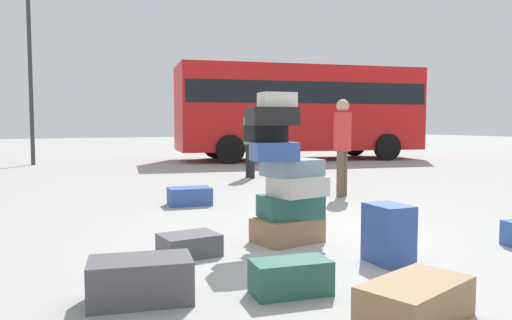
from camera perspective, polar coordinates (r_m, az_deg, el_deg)
name	(u,v)px	position (r m, az deg, el deg)	size (l,w,h in m)	color
ground_plane	(309,242)	(5.39, 6.05, -9.27)	(80.00, 80.00, 0.00)	#9E9E99
suitcase_tower	(286,183)	(5.26, 3.41, -2.59)	(0.85, 0.61, 1.57)	olive
suitcase_brown_left_side	(415,301)	(3.43, 17.72, -15.12)	(0.77, 0.43, 0.26)	olive
suitcase_charcoal_right_side	(141,280)	(3.70, -13.03, -13.18)	(0.71, 0.41, 0.31)	#4C4C51
suitcase_teal_upright_blue	(291,277)	(3.77, 3.97, -13.17)	(0.57, 0.30, 0.25)	#26594C
suitcase_navy_white_trunk	(190,196)	(7.75, -7.58, -4.12)	(0.64, 0.42, 0.27)	#334F99
suitcase_navy_behind_tower	(388,234)	(4.67, 14.86, -8.14)	(0.30, 0.41, 0.53)	#334F99
suitcase_charcoal_foreground_far	(189,245)	(4.85, -7.62, -9.56)	(0.53, 0.40, 0.21)	#4C4C51
person_bearded_onlooker	(342,139)	(8.65, 9.82, 2.37)	(0.30, 0.30, 1.66)	brown
person_tourist_with_camera	(250,137)	(11.40, -0.67, 2.69)	(0.30, 0.34, 1.60)	black
parked_bus	(299,106)	(17.40, 4.94, 6.10)	(8.68, 4.29, 3.15)	red
lamp_post	(29,35)	(16.65, -24.46, 12.84)	(0.36, 0.36, 5.88)	#333338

